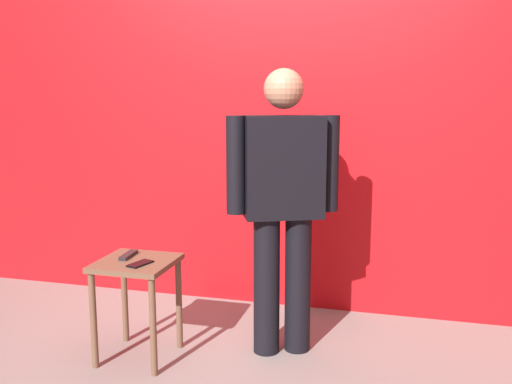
% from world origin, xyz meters
% --- Properties ---
extents(back_wall_red, '(4.95, 0.12, 3.10)m').
position_xyz_m(back_wall_red, '(0.00, 1.21, 1.55)').
color(back_wall_red, red).
rests_on(back_wall_red, ground_plane).
extents(standing_person, '(0.62, 0.37, 1.61)m').
position_xyz_m(standing_person, '(0.10, 0.45, 0.90)').
color(standing_person, black).
rests_on(standing_person, ground_plane).
extents(side_table, '(0.41, 0.41, 0.57)m').
position_xyz_m(side_table, '(-0.67, 0.16, 0.45)').
color(side_table, brown).
rests_on(side_table, ground_plane).
extents(cell_phone, '(0.11, 0.16, 0.01)m').
position_xyz_m(cell_phone, '(-0.61, 0.09, 0.57)').
color(cell_phone, black).
rests_on(cell_phone, side_table).
extents(tv_remote, '(0.06, 0.17, 0.02)m').
position_xyz_m(tv_remote, '(-0.74, 0.21, 0.58)').
color(tv_remote, black).
rests_on(tv_remote, side_table).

